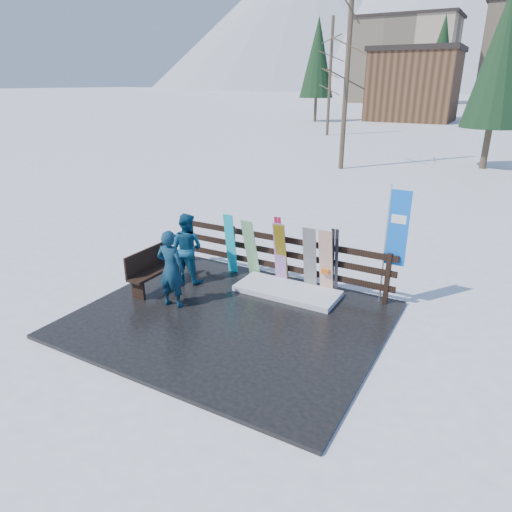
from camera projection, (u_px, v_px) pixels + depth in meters
The scene contains 16 objects.
ground at pixel (230, 321), 9.37m from camera, with size 700.00×700.00×0.00m, color white.
deck at pixel (230, 319), 9.35m from camera, with size 6.00×5.00×0.08m, color black.
fence at pixel (279, 254), 10.90m from camera, with size 5.60×0.10×1.15m.
snow_patch at pixel (287, 291), 10.38m from camera, with size 2.34×1.00×0.12m, color white.
bench at pixel (153, 268), 10.48m from camera, with size 0.41×1.50×0.97m.
snowboard_0 at pixel (231, 244), 11.23m from camera, with size 0.26×0.03×1.56m, color #15CBDF.
snowboard_1 at pixel (251, 249), 10.98m from camera, with size 0.31×0.03×1.57m, color white.
snowboard_2 at pixel (281, 254), 10.60m from camera, with size 0.26×0.03×1.56m, color #DBAF09.
snowboard_3 at pixel (280, 254), 10.61m from camera, with size 0.30×0.03×1.55m, color silver.
snowboard_4 at pixel (310, 259), 10.27m from camera, with size 0.31×0.03×1.56m, color black.
snowboard_5 at pixel (326, 262), 10.09m from camera, with size 0.31×0.03×1.59m, color white.
ski_pair_a at pixel (279, 250), 10.67m from camera, with size 0.17×0.26×1.66m.
ski_pair_b at pixel (335, 262), 10.06m from camera, with size 0.17×0.20×1.58m.
rental_flag at pixel (395, 233), 9.39m from camera, with size 0.45×0.04×2.60m.
person_front at pixel (171, 269), 9.54m from camera, with size 0.62×0.41×1.69m, color navy.
person_back at pixel (187, 248), 10.77m from camera, with size 0.82×0.64×1.68m, color navy.
Camera 1 is at (4.53, -6.95, 4.58)m, focal length 32.00 mm.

